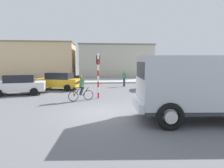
{
  "coord_description": "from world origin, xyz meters",
  "views": [
    {
      "loc": [
        -0.6,
        -10.0,
        2.72
      ],
      "look_at": [
        0.72,
        2.5,
        1.2
      ],
      "focal_mm": 31.71,
      "sensor_mm": 36.0,
      "label": 1
    }
  ],
  "objects_px": {
    "truck_foreground": "(198,84)",
    "cyclist": "(81,88)",
    "traffic_light_pole": "(98,69)",
    "car_far_side": "(161,81)",
    "car_red_near": "(59,81)",
    "car_white_mid": "(19,84)",
    "pedestrian_near_kerb": "(124,78)"
  },
  "relations": [
    {
      "from": "truck_foreground",
      "to": "pedestrian_near_kerb",
      "type": "height_order",
      "value": "truck_foreground"
    },
    {
      "from": "cyclist",
      "to": "pedestrian_near_kerb",
      "type": "distance_m",
      "value": 8.02
    },
    {
      "from": "traffic_light_pole",
      "to": "cyclist",
      "type": "bearing_deg",
      "value": -144.45
    },
    {
      "from": "cyclist",
      "to": "traffic_light_pole",
      "type": "relative_size",
      "value": 0.54
    },
    {
      "from": "car_white_mid",
      "to": "car_far_side",
      "type": "height_order",
      "value": "same"
    },
    {
      "from": "truck_foreground",
      "to": "car_red_near",
      "type": "relative_size",
      "value": 1.3
    },
    {
      "from": "truck_foreground",
      "to": "car_red_near",
      "type": "bearing_deg",
      "value": 126.76
    },
    {
      "from": "truck_foreground",
      "to": "car_far_side",
      "type": "bearing_deg",
      "value": 79.31
    },
    {
      "from": "traffic_light_pole",
      "to": "car_white_mid",
      "type": "distance_m",
      "value": 6.67
    },
    {
      "from": "car_red_near",
      "to": "pedestrian_near_kerb",
      "type": "relative_size",
      "value": 2.66
    },
    {
      "from": "car_red_near",
      "to": "cyclist",
      "type": "bearing_deg",
      "value": -66.43
    },
    {
      "from": "truck_foreground",
      "to": "car_far_side",
      "type": "height_order",
      "value": "truck_foreground"
    },
    {
      "from": "truck_foreground",
      "to": "cyclist",
      "type": "relative_size",
      "value": 3.26
    },
    {
      "from": "car_white_mid",
      "to": "pedestrian_near_kerb",
      "type": "xyz_separation_m",
      "value": [
        9.11,
        3.96,
        0.03
      ]
    },
    {
      "from": "cyclist",
      "to": "traffic_light_pole",
      "type": "height_order",
      "value": "traffic_light_pole"
    },
    {
      "from": "car_white_mid",
      "to": "pedestrian_near_kerb",
      "type": "distance_m",
      "value": 9.94
    },
    {
      "from": "traffic_light_pole",
      "to": "car_white_mid",
      "type": "height_order",
      "value": "traffic_light_pole"
    },
    {
      "from": "cyclist",
      "to": "car_red_near",
      "type": "bearing_deg",
      "value": 113.57
    },
    {
      "from": "truck_foreground",
      "to": "cyclist",
      "type": "bearing_deg",
      "value": 137.16
    },
    {
      "from": "cyclist",
      "to": "traffic_light_pole",
      "type": "bearing_deg",
      "value": 35.55
    },
    {
      "from": "traffic_light_pole",
      "to": "car_far_side",
      "type": "bearing_deg",
      "value": 30.76
    },
    {
      "from": "truck_foreground",
      "to": "cyclist",
      "type": "height_order",
      "value": "truck_foreground"
    },
    {
      "from": "truck_foreground",
      "to": "car_red_near",
      "type": "height_order",
      "value": "truck_foreground"
    },
    {
      "from": "truck_foreground",
      "to": "car_white_mid",
      "type": "height_order",
      "value": "truck_foreground"
    },
    {
      "from": "traffic_light_pole",
      "to": "car_red_near",
      "type": "xyz_separation_m",
      "value": [
        -3.5,
        4.48,
        -1.25
      ]
    },
    {
      "from": "traffic_light_pole",
      "to": "car_far_side",
      "type": "relative_size",
      "value": 0.75
    },
    {
      "from": "traffic_light_pole",
      "to": "car_far_side",
      "type": "distance_m",
      "value": 7.08
    },
    {
      "from": "pedestrian_near_kerb",
      "to": "car_white_mid",
      "type": "bearing_deg",
      "value": -156.54
    },
    {
      "from": "cyclist",
      "to": "car_white_mid",
      "type": "relative_size",
      "value": 0.41
    },
    {
      "from": "pedestrian_near_kerb",
      "to": "cyclist",
      "type": "bearing_deg",
      "value": -120.64
    },
    {
      "from": "truck_foreground",
      "to": "car_white_mid",
      "type": "distance_m",
      "value": 13.13
    },
    {
      "from": "cyclist",
      "to": "traffic_light_pole",
      "type": "xyz_separation_m",
      "value": [
        1.18,
        0.84,
        1.2
      ]
    }
  ]
}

